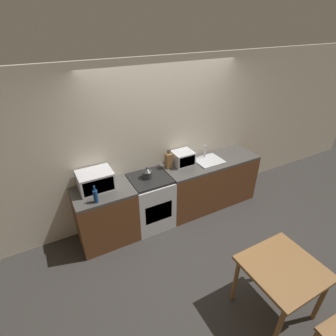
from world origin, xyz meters
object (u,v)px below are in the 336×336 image
kettle (147,173)px  microwave (96,180)px  stove_range (151,201)px  toaster_oven (183,158)px  bottle (96,196)px  dining_table (282,273)px

kettle → microwave: 0.77m
stove_range → kettle: 0.53m
microwave → toaster_oven: microwave is taller
kettle → toaster_oven: (0.71, 0.12, 0.03)m
bottle → dining_table: (1.52, -1.85, -0.37)m
microwave → bottle: microwave is taller
stove_range → kettle: (-0.03, 0.02, 0.53)m
kettle → dining_table: bearing=-72.5°
microwave → bottle: bearing=-105.7°
kettle → dining_table: 2.22m
toaster_oven → stove_range: bearing=-168.4°
microwave → stove_range: bearing=-7.4°
stove_range → dining_table: size_ratio=1.14×
stove_range → bottle: (-0.88, -0.22, 0.55)m
microwave → toaster_oven: size_ratio=1.46×
bottle → toaster_oven: 1.61m
kettle → dining_table: kettle is taller
stove_range → microwave: 0.99m
bottle → stove_range: bearing=13.7°
dining_table → toaster_oven: bearing=88.7°
stove_range → bottle: bearing=-166.3°
stove_range → microwave: size_ratio=1.85×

